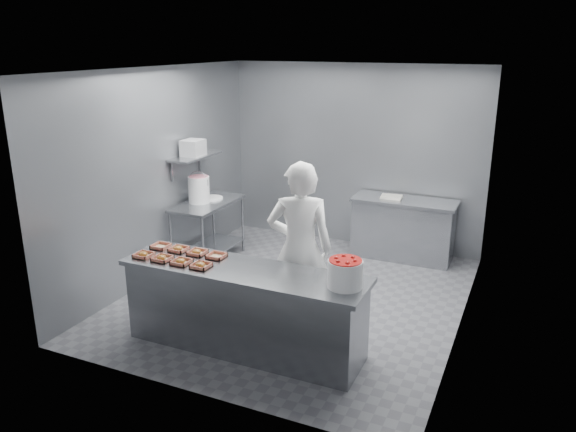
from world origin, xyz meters
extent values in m
plane|color=#4C4C51|center=(0.00, 0.00, 0.00)|extent=(4.50, 4.50, 0.00)
plane|color=white|center=(0.00, 0.00, 2.80)|extent=(4.50, 4.50, 0.00)
cube|color=slate|center=(0.00, 2.25, 1.40)|extent=(4.00, 0.04, 2.80)
cube|color=slate|center=(-2.00, 0.00, 1.40)|extent=(0.04, 4.50, 2.80)
cube|color=slate|center=(2.00, 0.00, 1.40)|extent=(0.04, 4.50, 2.80)
cube|color=slate|center=(0.00, -1.35, 0.88)|extent=(2.60, 0.70, 0.05)
cube|color=slate|center=(0.00, -1.35, 0.42)|extent=(2.50, 0.64, 0.85)
cube|color=slate|center=(-1.65, 0.60, 0.88)|extent=(0.60, 1.20, 0.04)
cube|color=slate|center=(-1.65, 0.60, 0.20)|extent=(0.56, 1.15, 0.03)
cylinder|color=slate|center=(-1.91, 0.04, 0.44)|extent=(0.04, 0.04, 0.88)
cylinder|color=slate|center=(-1.39, 0.04, 0.44)|extent=(0.04, 0.04, 0.88)
cylinder|color=slate|center=(-1.91, 1.16, 0.44)|extent=(0.04, 0.04, 0.88)
cylinder|color=slate|center=(-1.39, 1.16, 0.44)|extent=(0.04, 0.04, 0.88)
cube|color=slate|center=(0.90, 1.90, 0.88)|extent=(1.50, 0.60, 0.05)
cube|color=slate|center=(0.90, 1.90, 0.42)|extent=(1.44, 0.55, 0.85)
cube|color=slate|center=(-1.82, 0.60, 1.55)|extent=(0.35, 0.90, 0.03)
cube|color=tan|center=(-1.12, -1.50, 0.92)|extent=(0.18, 0.18, 0.04)
cube|color=white|center=(-1.08, -1.48, 0.91)|extent=(0.10, 0.06, 0.00)
ellipsoid|color=#AB812A|center=(-1.13, -1.50, 0.93)|extent=(0.10, 0.10, 0.05)
cube|color=tan|center=(-0.88, -1.50, 0.92)|extent=(0.18, 0.18, 0.04)
cube|color=white|center=(-0.84, -1.48, 0.91)|extent=(0.10, 0.06, 0.00)
ellipsoid|color=#AB812A|center=(-0.89, -1.50, 0.93)|extent=(0.10, 0.10, 0.05)
cube|color=tan|center=(-0.64, -1.50, 0.92)|extent=(0.18, 0.18, 0.04)
cube|color=white|center=(-0.60, -1.48, 0.91)|extent=(0.10, 0.06, 0.00)
ellipsoid|color=#AB812A|center=(-0.65, -1.50, 0.93)|extent=(0.10, 0.10, 0.05)
cube|color=tan|center=(-0.40, -1.50, 0.92)|extent=(0.18, 0.18, 0.04)
cube|color=white|center=(-0.36, -1.48, 0.91)|extent=(0.10, 0.06, 0.00)
ellipsoid|color=#AB812A|center=(-0.41, -1.50, 0.93)|extent=(0.10, 0.10, 0.05)
cube|color=tan|center=(-1.12, -1.20, 0.92)|extent=(0.18, 0.18, 0.04)
cube|color=white|center=(-1.08, -1.19, 0.91)|extent=(0.10, 0.06, 0.00)
cube|color=tan|center=(-0.88, -1.20, 0.92)|extent=(0.18, 0.18, 0.04)
cube|color=white|center=(-0.84, -1.19, 0.91)|extent=(0.10, 0.06, 0.00)
ellipsoid|color=#AB812A|center=(-0.89, -1.20, 0.93)|extent=(0.10, 0.10, 0.05)
cube|color=tan|center=(-0.64, -1.20, 0.92)|extent=(0.18, 0.18, 0.04)
cube|color=white|center=(-0.60, -1.19, 0.91)|extent=(0.10, 0.06, 0.00)
ellipsoid|color=#AB812A|center=(-0.65, -1.20, 0.93)|extent=(0.10, 0.10, 0.05)
cube|color=tan|center=(-0.40, -1.20, 0.92)|extent=(0.18, 0.18, 0.04)
cube|color=white|center=(-0.36, -1.19, 0.91)|extent=(0.10, 0.06, 0.00)
imported|color=white|center=(0.37, -0.75, 0.96)|extent=(0.82, 0.68, 1.93)
cylinder|color=white|center=(1.08, -1.35, 1.03)|extent=(0.33, 0.33, 0.26)
cylinder|color=red|center=(1.08, -1.35, 1.15)|extent=(0.31, 0.31, 0.04)
cylinder|color=white|center=(-1.74, 0.54, 1.09)|extent=(0.30, 0.30, 0.38)
cylinder|color=#C96472|center=(-1.74, 0.54, 1.27)|extent=(0.28, 0.28, 0.02)
torus|color=slate|center=(-1.74, 0.54, 1.20)|extent=(0.32, 0.01, 0.32)
cylinder|color=white|center=(-1.68, 0.77, 0.91)|extent=(0.42, 0.42, 0.02)
cube|color=#CCB28C|center=(-1.69, 0.85, 0.91)|extent=(0.16, 0.15, 0.02)
cube|color=gray|center=(-1.82, 0.57, 1.68)|extent=(0.27, 0.31, 0.23)
cube|color=silver|center=(0.70, 1.90, 0.92)|extent=(0.31, 0.24, 0.04)
camera|label=1|loc=(2.57, -5.96, 3.10)|focal=35.00mm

